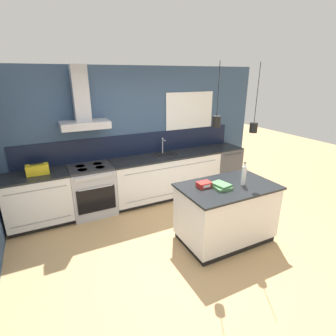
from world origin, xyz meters
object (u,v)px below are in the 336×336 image
at_px(bottle_on_island, 244,175).
at_px(yellow_toolbox, 38,169).
at_px(book_stack, 221,186).
at_px(red_supply_box, 204,185).
at_px(oven_range, 93,190).
at_px(dishwasher, 223,166).

bearing_deg(bottle_on_island, yellow_toolbox, 145.69).
bearing_deg(book_stack, red_supply_box, 145.32).
bearing_deg(book_stack, bottle_on_island, -7.73).
bearing_deg(red_supply_box, bottle_on_island, -18.32).
relative_size(book_stack, red_supply_box, 1.50).
distance_m(bottle_on_island, red_supply_box, 0.60).
height_order(oven_range, yellow_toolbox, yellow_toolbox).
bearing_deg(bottle_on_island, book_stack, 172.27).
bearing_deg(dishwasher, oven_range, -179.92).
relative_size(oven_range, yellow_toolbox, 2.68).
relative_size(bottle_on_island, book_stack, 1.18).
bearing_deg(dishwasher, bottle_on_island, -120.76).
bearing_deg(bottle_on_island, oven_range, 135.44).
height_order(dishwasher, bottle_on_island, bottle_on_island).
bearing_deg(oven_range, yellow_toolbox, 179.70).
relative_size(oven_range, book_stack, 3.08).
relative_size(dishwasher, book_stack, 3.08).
bearing_deg(red_supply_box, book_stack, -34.68).
relative_size(dishwasher, bottle_on_island, 2.62).
height_order(oven_range, dishwasher, same).
distance_m(oven_range, bottle_on_island, 2.68).
height_order(dishwasher, red_supply_box, red_supply_box).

